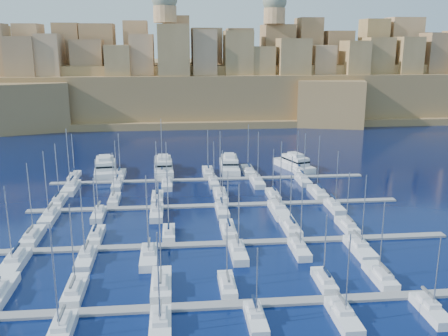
{
  "coord_description": "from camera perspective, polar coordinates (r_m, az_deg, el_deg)",
  "views": [
    {
      "loc": [
        -9.26,
        -97.28,
        36.55
      ],
      "look_at": [
        1.19,
        6.0,
        9.96
      ],
      "focal_mm": 40.0,
      "sensor_mm": 36.0,
      "label": 1
    }
  ],
  "objects": [
    {
      "name": "sailboat_28",
      "position": [
        120.08,
        5.63,
        -3.06
      ],
      "size": [
        2.45,
        8.15,
        12.15
      ],
      "color": "silver",
      "rests_on": "ground"
    },
    {
      "name": "sailboat_2",
      "position": [
        77.93,
        -7.18,
        -13.08
      ],
      "size": [
        3.02,
        10.07,
        17.15
      ],
      "color": "silver",
      "rests_on": "ground"
    },
    {
      "name": "pontoon_near",
      "position": [
        73.56,
        2.29,
        -15.26
      ],
      "size": [
        84.0,
        2.0,
        0.4
      ],
      "primitive_type": "cube",
      "color": "slate",
      "rests_on": "ground"
    },
    {
      "name": "motor_yacht_c",
      "position": [
        144.02,
        0.63,
        0.38
      ],
      "size": [
        5.82,
        17.06,
        5.25
      ],
      "color": "silver",
      "rests_on": "ground"
    },
    {
      "name": "sailboat_3",
      "position": [
        77.31,
        0.38,
        -13.26
      ],
      "size": [
        2.35,
        7.84,
        10.83
      ],
      "color": "silver",
      "rests_on": "ground"
    },
    {
      "name": "sailboat_31",
      "position": [
        109.58,
        -14.12,
        -5.16
      ],
      "size": [
        2.48,
        8.26,
        13.19
      ],
      "color": "silver",
      "rests_on": "ground"
    },
    {
      "name": "sailboat_33",
      "position": [
        108.68,
        -0.21,
        -4.87
      ],
      "size": [
        2.55,
        8.5,
        14.48
      ],
      "color": "silver",
      "rests_on": "ground"
    },
    {
      "name": "sailboat_32",
      "position": [
        108.03,
        -7.7,
        -5.12
      ],
      "size": [
        2.73,
        9.11,
        13.71
      ],
      "color": "silver",
      "rests_on": "ground"
    },
    {
      "name": "sailboat_43",
      "position": [
        130.36,
        -12.12,
        -1.91
      ],
      "size": [
        2.35,
        7.85,
        12.62
      ],
      "color": "silver",
      "rests_on": "ground"
    },
    {
      "name": "sailboat_17",
      "position": [
        102.97,
        13.89,
        -6.44
      ],
      "size": [
        2.54,
        8.47,
        11.84
      ],
      "color": "silver",
      "rests_on": "ground"
    },
    {
      "name": "sailboat_13",
      "position": [
        98.35,
        -14.38,
        -7.47
      ],
      "size": [
        2.49,
        8.3,
        12.15
      ],
      "color": "silver",
      "rests_on": "ground"
    },
    {
      "name": "ground",
      "position": [
        104.33,
        -0.32,
        -6.14
      ],
      "size": [
        600.0,
        600.0,
        0.0
      ],
      "primitive_type": "plane",
      "color": "#020A32",
      "rests_on": "ground"
    },
    {
      "name": "sailboat_38",
      "position": [
        139.76,
        -7.06,
        -0.58
      ],
      "size": [
        2.94,
        9.79,
        16.24
      ],
      "color": "silver",
      "rests_on": "ground"
    },
    {
      "name": "sailboat_42",
      "position": [
        130.79,
        -17.08,
        -2.16
      ],
      "size": [
        3.21,
        10.7,
        16.14
      ],
      "color": "silver",
      "rests_on": "ground"
    },
    {
      "name": "sailboat_44",
      "position": [
        128.99,
        -6.53,
        -1.85
      ],
      "size": [
        2.69,
        8.98,
        12.16
      ],
      "color": "silver",
      "rests_on": "ground"
    },
    {
      "name": "sailboat_37",
      "position": [
        140.15,
        -11.8,
        -0.75
      ],
      "size": [
        2.69,
        8.95,
        12.4
      ],
      "color": "silver",
      "rests_on": "ground"
    },
    {
      "name": "sailboat_39",
      "position": [
        139.96,
        -1.83,
        -0.46
      ],
      "size": [
        2.9,
        9.68,
        12.89
      ],
      "color": "silver",
      "rests_on": "ground"
    },
    {
      "name": "sailboat_29",
      "position": [
        123.38,
        10.66,
        -2.75
      ],
      "size": [
        2.89,
        9.62,
        14.94
      ],
      "color": "silver",
      "rests_on": "ground"
    },
    {
      "name": "fortified_city",
      "position": [
        253.64,
        -3.76,
        9.41
      ],
      "size": [
        460.0,
        108.95,
        59.52
      ],
      "color": "brown",
      "rests_on": "ground"
    },
    {
      "name": "sailboat_5",
      "position": [
        83.65,
        17.43,
        -11.69
      ],
      "size": [
        2.7,
        9.0,
        13.18
      ],
      "color": "silver",
      "rests_on": "ground"
    },
    {
      "name": "sailboat_4",
      "position": [
        80.05,
        11.39,
        -12.53
      ],
      "size": [
        2.29,
        7.62,
        11.55
      ],
      "color": "silver",
      "rests_on": "ground"
    },
    {
      "name": "sailboat_10",
      "position": [
        71.49,
        13.5,
        -16.13
      ],
      "size": [
        2.73,
        9.09,
        13.04
      ],
      "color": "silver",
      "rests_on": "ground"
    },
    {
      "name": "sailboat_34",
      "position": [
        109.49,
        6.31,
        -4.79
      ],
      "size": [
        3.21,
        10.71,
        16.39
      ],
      "color": "silver",
      "rests_on": "ground"
    },
    {
      "name": "sailboat_7",
      "position": [
        69.52,
        -18.15,
        -17.41
      ],
      "size": [
        2.82,
        9.4,
        15.83
      ],
      "color": "silver",
      "rests_on": "ground"
    },
    {
      "name": "sailboat_27",
      "position": [
        119.01,
        -0.4,
        -3.13
      ],
      "size": [
        2.91,
        9.71,
        16.43
      ],
      "color": "silver",
      "rests_on": "ground"
    },
    {
      "name": "sailboat_1",
      "position": [
        78.95,
        -16.65,
        -13.25
      ],
      "size": [
        2.73,
        9.1,
        14.25
      ],
      "color": "silver",
      "rests_on": "ground"
    },
    {
      "name": "sailboat_23",
      "position": [
        92.89,
        15.27,
        -8.83
      ],
      "size": [
        3.0,
        10.01,
        14.72
      ],
      "color": "silver",
      "rests_on": "ground"
    },
    {
      "name": "sailboat_21",
      "position": [
        88.23,
        1.62,
        -9.58
      ],
      "size": [
        2.67,
        8.9,
        13.49
      ],
      "color": "silver",
      "rests_on": "ground"
    },
    {
      "name": "sailboat_20",
      "position": [
        87.41,
        -8.56,
        -9.97
      ],
      "size": [
        2.87,
        9.58,
        15.56
      ],
      "color": "silver",
      "rests_on": "ground"
    },
    {
      "name": "sailboat_25",
      "position": [
        118.57,
        -12.42,
        -3.57
      ],
      "size": [
        2.37,
        7.91,
        12.1
      ],
      "color": "silver",
      "rests_on": "ground"
    },
    {
      "name": "sailboat_15",
      "position": [
        97.99,
        0.47,
        -7.07
      ],
      "size": [
        2.7,
        9.0,
        12.83
      ],
      "color": "silver",
      "rests_on": "ground"
    },
    {
      "name": "sailboat_19",
      "position": [
        88.92,
        -15.5,
        -9.94
      ],
      "size": [
        2.68,
        8.95,
        13.64
      ],
      "color": "silver",
      "rests_on": "ground"
    },
    {
      "name": "sailboat_0",
      "position": [
        82.24,
        -24.26,
        -12.79
      ],
      "size": [
        3.09,
        10.29,
        15.2
      ],
      "color": "silver",
      "rests_on": "ground"
    },
    {
      "name": "sailboat_11",
      "position": [
        76.56,
        22.54,
        -14.73
      ],
      "size": [
        2.48,
        8.28,
        12.15
      ],
      "color": "silver",
      "rests_on": "ground"
    },
    {
      "name": "sailboat_45",
      "position": [
        129.85,
        -1.18,
        -1.65
      ],
      "size": [
        2.38,
        7.93,
        11.97
      ],
      "color": "silver",
      "rests_on": "ground"
    },
    {
      "name": "sailboat_26",
      "position": [
        118.21,
        -7.61,
        -3.39
      ],
      "size": [
        2.65,
        8.82,
        14.39
      ],
      "color": "silver",
      "rests_on": "ground"
    },
    {
      "name": "sailboat_41",
      "position": [
        143.24,
        8.38,
        -0.27
      ],
      "size": [
        2.48,
        8.27,
        12.38
      ],
      "color": "silver",
      "rests_on": "ground"
    },
    {
      "name": "sailboat_40",
      "position": [
        141.43,
        2.79,
        -0.31
      ],
      "size": [
        3.07,
        10.23,
        14.19
      ],
      "color": "silver",
      "rests_on": "ground"
    },
    {
      "name": "sailboat_18",
      "position": [
        90.91,
        -22.86,
        -10.01
      ],
      "size": [
        3.18,
        10.61,
        14.63
      ],
      "color": "silver",
      "rests_on": "ground"
    },
    {
      "name": "sailboat_36",
      "position": [
        141.65,
        -16.74,
        -0.9
      ],
      "size": [
        2.46,
        8.2,
        12.58
      ],
      "color": "silver",
      "rests_on": "ground"
    },
    {
      "name": "sailboat_46",
      "position": [
        130.52,
        3.83,
        -1.58
      ],
      "size": [
        2.82,
        9.39,
        14.39
      ],
      "color": "silver",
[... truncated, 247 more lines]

